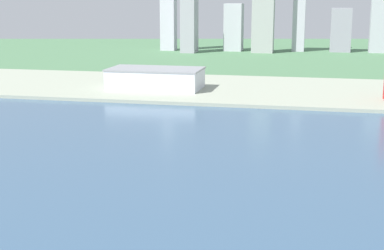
% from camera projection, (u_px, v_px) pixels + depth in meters
% --- Properties ---
extents(ground_plane, '(2400.00, 2400.00, 0.00)m').
position_uv_depth(ground_plane, '(212.00, 157.00, 259.30)').
color(ground_plane, '#4B7750').
extents(water_bay, '(840.00, 360.00, 0.15)m').
position_uv_depth(water_bay, '(181.00, 203.00, 202.05)').
color(water_bay, '#385675').
rests_on(water_bay, ground).
extents(industrial_pier, '(840.00, 140.00, 2.50)m').
position_uv_depth(industrial_pier, '(257.00, 90.00, 440.25)').
color(industrial_pier, '#9BA38E').
rests_on(industrial_pier, ground).
extents(warehouse_main, '(70.20, 38.41, 15.55)m').
position_uv_depth(warehouse_main, '(156.00, 78.00, 436.81)').
color(warehouse_main, silver).
rests_on(warehouse_main, industrial_pier).
extents(distant_skyline, '(298.04, 73.31, 126.19)m').
position_uv_depth(distant_skyline, '(266.00, 14.00, 751.42)').
color(distant_skyline, '#BAB8C5').
rests_on(distant_skyline, ground).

